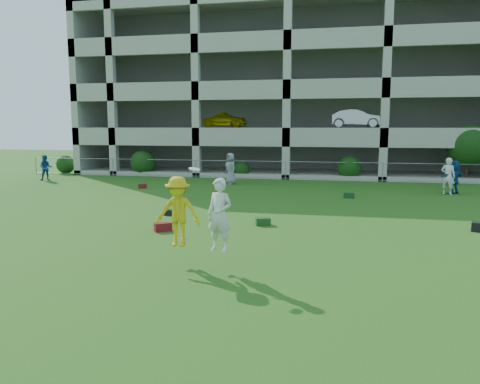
% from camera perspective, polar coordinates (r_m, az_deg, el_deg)
% --- Properties ---
extents(ground, '(100.00, 100.00, 0.00)m').
position_cam_1_polar(ground, '(11.83, -4.56, -8.69)').
color(ground, '#235114').
rests_on(ground, ground).
extents(bystander_a, '(0.96, 0.88, 1.61)m').
position_cam_1_polar(bystander_a, '(31.91, -22.60, 2.74)').
color(bystander_a, navy).
rests_on(bystander_a, ground).
extents(bystander_c, '(1.05, 1.05, 1.84)m').
position_cam_1_polar(bystander_c, '(27.59, -1.16, 2.87)').
color(bystander_c, gray).
rests_on(bystander_c, ground).
extents(bystander_d, '(1.50, 1.44, 1.70)m').
position_cam_1_polar(bystander_d, '(25.90, 24.64, 1.65)').
color(bystander_d, navy).
rests_on(bystander_d, ground).
extents(bystander_e, '(0.81, 0.71, 1.86)m').
position_cam_1_polar(bystander_e, '(25.54, 24.03, 1.78)').
color(bystander_e, silver).
rests_on(bystander_e, ground).
extents(bag_red_a, '(0.62, 0.56, 0.28)m').
position_cam_1_polar(bag_red_a, '(15.49, -9.37, -4.22)').
color(bag_red_a, '#590F13').
rests_on(bag_red_a, ground).
extents(bag_black_b, '(0.43, 0.30, 0.22)m').
position_cam_1_polar(bag_black_b, '(18.18, -8.54, -2.48)').
color(bag_black_b, black).
rests_on(bag_black_b, ground).
extents(bag_green_c, '(0.58, 0.48, 0.26)m').
position_cam_1_polar(bag_green_c, '(16.23, 2.82, -3.60)').
color(bag_green_c, '#163B15').
rests_on(bag_green_c, ground).
extents(crate_d, '(0.45, 0.45, 0.30)m').
position_cam_1_polar(crate_d, '(17.09, 26.99, -3.81)').
color(crate_d, black).
rests_on(crate_d, ground).
extents(bag_red_f, '(0.53, 0.47, 0.24)m').
position_cam_1_polar(bag_red_f, '(26.32, -11.81, 0.70)').
color(bag_red_f, '#51110E').
rests_on(bag_red_f, ground).
extents(bag_green_g, '(0.51, 0.31, 0.25)m').
position_cam_1_polar(bag_green_g, '(22.87, 13.13, -0.41)').
color(bag_green_g, '#14391E').
rests_on(bag_green_g, ground).
extents(frisbee_contest, '(2.04, 0.88, 1.97)m').
position_cam_1_polar(frisbee_contest, '(11.38, -6.24, -2.49)').
color(frisbee_contest, gold).
rests_on(frisbee_contest, ground).
extents(parking_garage, '(30.00, 14.00, 12.00)m').
position_cam_1_polar(parking_garage, '(38.79, 7.09, 11.83)').
color(parking_garage, '#9E998C').
rests_on(parking_garage, ground).
extents(fence, '(36.06, 0.06, 1.20)m').
position_cam_1_polar(fence, '(30.17, 5.57, 2.69)').
color(fence, gray).
rests_on(fence, ground).
extents(shrub_row, '(34.38, 2.52, 3.50)m').
position_cam_1_polar(shrub_row, '(30.66, 14.32, 4.24)').
color(shrub_row, '#163D11').
rests_on(shrub_row, ground).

